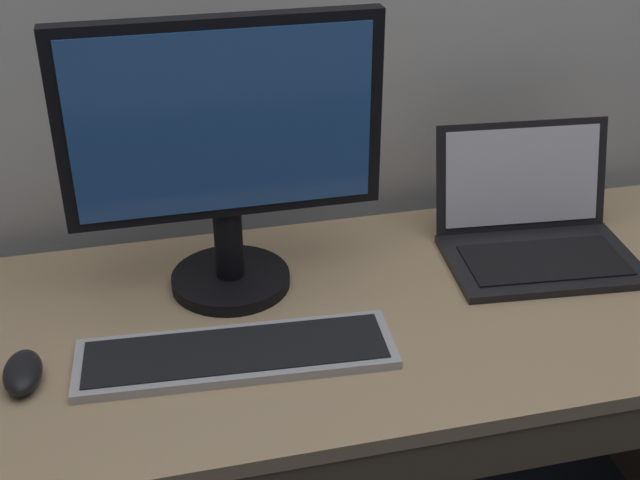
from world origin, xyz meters
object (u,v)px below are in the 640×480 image
(wired_keyboard, at_px, (237,354))
(computer_mouse, at_px, (23,372))
(external_monitor, at_px, (224,150))
(laptop_black, at_px, (536,235))

(wired_keyboard, xyz_separation_m, computer_mouse, (-0.31, 0.02, 0.01))
(computer_mouse, bearing_deg, external_monitor, 28.68)
(external_monitor, bearing_deg, laptop_black, -1.10)
(external_monitor, xyz_separation_m, computer_mouse, (-0.34, -0.18, -0.25))
(computer_mouse, bearing_deg, laptop_black, 11.06)
(laptop_black, distance_m, computer_mouse, 0.92)
(laptop_black, relative_size, wired_keyboard, 0.73)
(wired_keyboard, height_order, computer_mouse, computer_mouse)
(laptop_black, height_order, wired_keyboard, laptop_black)
(laptop_black, xyz_separation_m, computer_mouse, (-0.90, -0.17, -0.02))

